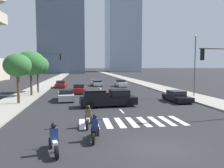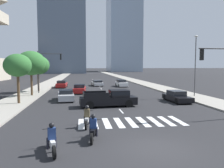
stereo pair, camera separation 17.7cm
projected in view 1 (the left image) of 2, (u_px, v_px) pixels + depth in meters
ground_plane at (156, 148)px, 11.06m from camera, size 800.00×800.00×0.00m
sidewalk_east at (158, 87)px, 42.23m from camera, size 4.00×260.00×0.15m
sidewalk_west at (38, 89)px, 39.02m from camera, size 4.00×260.00×0.15m
crosswalk_near at (132, 122)px, 16.23m from camera, size 7.65×2.96×0.01m
lane_divider_center at (99, 87)px, 43.84m from camera, size 0.14×50.00×0.01m
motorcycle_lead at (95, 130)px, 12.29m from camera, size 0.72×2.10×1.49m
motorcycle_trailing at (88, 118)px, 14.95m from camera, size 0.70×2.10×1.49m
motorcycle_third at (54, 141)px, 10.43m from camera, size 0.86×2.12×1.49m
pickup_truck at (111, 98)px, 22.52m from camera, size 5.84×2.31×1.67m
sedan_silver_0 at (97, 83)px, 46.06m from camera, size 2.29×4.85×1.17m
sedan_red_1 at (79, 89)px, 33.57m from camera, size 2.01×4.39×1.34m
sedan_red_2 at (61, 84)px, 42.22m from camera, size 1.95×4.28×1.31m
sedan_silver_3 at (66, 95)px, 26.47m from camera, size 2.16×4.77×1.29m
sedan_black_4 at (177, 97)px, 25.53m from camera, size 1.99×4.53×1.27m
sedan_white_5 at (121, 83)px, 44.33m from camera, size 1.96×4.42×1.36m
traffic_signal_far at (46, 65)px, 32.48m from camera, size 3.83×0.28×6.15m
street_lamp_east at (195, 61)px, 29.09m from camera, size 0.50×0.24×7.92m
street_tree_nearest at (17, 66)px, 23.24m from camera, size 2.85×2.85×5.25m
street_tree_second at (31, 63)px, 29.53m from camera, size 3.82×3.82×5.97m
street_tree_third at (37, 65)px, 34.34m from camera, size 3.48×3.48×5.57m
office_tower_left_skyline at (62, 5)px, 125.58m from camera, size 24.74×23.59×84.15m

